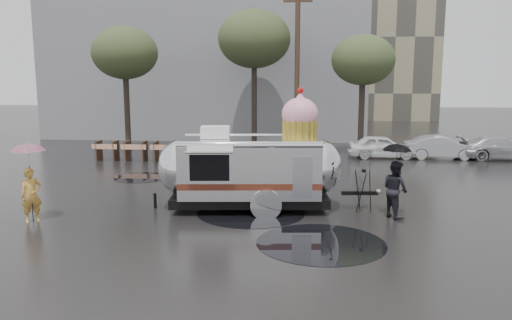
# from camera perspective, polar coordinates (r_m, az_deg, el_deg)

# --- Properties ---
(ground) EXTENTS (120.00, 120.00, 0.00)m
(ground) POSITION_cam_1_polar(r_m,az_deg,el_deg) (15.19, -5.58, -6.54)
(ground) COLOR black
(ground) RESTS_ON ground
(puddles) EXTENTS (10.05, 10.66, 0.01)m
(puddles) POSITION_cam_1_polar(r_m,az_deg,el_deg) (15.93, -1.68, -5.72)
(puddles) COLOR black
(puddles) RESTS_ON ground
(grey_building) EXTENTS (22.00, 12.00, 13.00)m
(grey_building) POSITION_cam_1_polar(r_m,az_deg,el_deg) (39.01, -4.93, 12.78)
(grey_building) COLOR slate
(grey_building) RESTS_ON ground
(utility_pole) EXTENTS (1.60, 0.28, 9.00)m
(utility_pole) POSITION_cam_1_polar(r_m,az_deg,el_deg) (28.35, 4.72, 10.28)
(utility_pole) COLOR #473323
(utility_pole) RESTS_ON ground
(tree_left) EXTENTS (3.64, 3.64, 6.95)m
(tree_left) POSITION_cam_1_polar(r_m,az_deg,el_deg) (29.07, -14.77, 11.69)
(tree_left) COLOR #382D26
(tree_left) RESTS_ON ground
(tree_mid) EXTENTS (4.20, 4.20, 8.03)m
(tree_mid) POSITION_cam_1_polar(r_m,az_deg,el_deg) (29.55, -0.21, 13.61)
(tree_mid) COLOR #382D26
(tree_mid) RESTS_ON ground
(tree_right) EXTENTS (3.36, 3.36, 6.42)m
(tree_right) POSITION_cam_1_polar(r_m,az_deg,el_deg) (27.54, 12.15, 11.04)
(tree_right) COLOR #382D26
(tree_right) RESTS_ON ground
(barricade_row) EXTENTS (4.30, 0.80, 1.00)m
(barricade_row) POSITION_cam_1_polar(r_m,az_deg,el_deg) (25.95, -13.57, 1.06)
(barricade_row) COLOR #473323
(barricade_row) RESTS_ON ground
(parked_cars) EXTENTS (13.20, 1.90, 1.50)m
(parked_cars) POSITION_cam_1_polar(r_m,az_deg,el_deg) (28.05, 23.89, 1.53)
(parked_cars) COLOR silver
(parked_cars) RESTS_ON ground
(airstream_trailer) EXTENTS (7.30, 3.20, 3.94)m
(airstream_trailer) POSITION_cam_1_polar(r_m,az_deg,el_deg) (15.86, -0.39, -0.68)
(airstream_trailer) COLOR silver
(airstream_trailer) RESTS_ON ground
(person_left) EXTENTS (0.69, 0.66, 1.60)m
(person_left) POSITION_cam_1_polar(r_m,az_deg,el_deg) (15.86, -24.29, -3.68)
(person_left) COLOR gold
(person_left) RESTS_ON ground
(umbrella_pink) EXTENTS (1.17, 1.17, 2.35)m
(umbrella_pink) POSITION_cam_1_polar(r_m,az_deg,el_deg) (15.66, -24.57, 0.43)
(umbrella_pink) COLOR pink
(umbrella_pink) RESTS_ON ground
(person_right) EXTENTS (0.80, 0.95, 1.73)m
(person_right) POSITION_cam_1_polar(r_m,az_deg,el_deg) (15.50, 15.62, -3.23)
(person_right) COLOR black
(person_right) RESTS_ON ground
(umbrella_black) EXTENTS (1.05, 1.05, 2.27)m
(umbrella_black) POSITION_cam_1_polar(r_m,az_deg,el_deg) (15.31, 15.79, 0.58)
(umbrella_black) COLOR black
(umbrella_black) RESTS_ON ground
(tripod) EXTENTS (0.53, 0.55, 1.35)m
(tripod) POSITION_cam_1_polar(r_m,az_deg,el_deg) (15.97, 12.16, -3.06)
(tripod) COLOR black
(tripod) RESTS_ON ground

